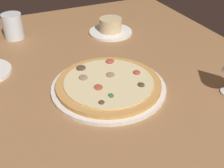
% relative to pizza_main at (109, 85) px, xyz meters
% --- Properties ---
extents(dining_table, '(1.50, 1.10, 0.04)m').
position_rel_pizza_main_xyz_m(dining_table, '(0.05, -0.00, -0.03)').
color(dining_table, '#996B42').
rests_on(dining_table, ground).
extents(pizza_main, '(0.33, 0.33, 0.03)m').
position_rel_pizza_main_xyz_m(pizza_main, '(0.00, 0.00, 0.00)').
color(pizza_main, silver).
rests_on(pizza_main, dining_table).
extents(ramekin_on_saucer, '(0.17, 0.17, 0.06)m').
position_rel_pizza_main_xyz_m(ramekin_on_saucer, '(-0.36, 0.17, 0.01)').
color(ramekin_on_saucer, white).
rests_on(ramekin_on_saucer, dining_table).
extents(water_glass, '(0.07, 0.07, 0.10)m').
position_rel_pizza_main_xyz_m(water_glass, '(-0.47, -0.19, 0.03)').
color(water_glass, silver).
rests_on(water_glass, dining_table).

